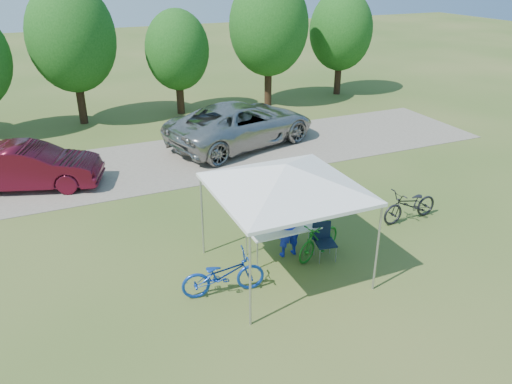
# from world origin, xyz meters

# --- Properties ---
(ground) EXTENTS (100.00, 100.00, 0.00)m
(ground) POSITION_xyz_m (0.00, 0.00, 0.00)
(ground) COLOR #2D5119
(ground) RESTS_ON ground
(gravel_strip) EXTENTS (24.00, 5.00, 0.02)m
(gravel_strip) POSITION_xyz_m (0.00, 8.00, 0.01)
(gravel_strip) COLOR gray
(gravel_strip) RESTS_ON ground
(canopy) EXTENTS (4.53, 4.53, 3.00)m
(canopy) POSITION_xyz_m (0.00, 0.00, 2.65)
(canopy) COLOR #A5A5AA
(canopy) RESTS_ON ground
(treeline) EXTENTS (24.89, 4.28, 6.30)m
(treeline) POSITION_xyz_m (-0.29, 14.05, 3.53)
(treeline) COLOR #382314
(treeline) RESTS_ON ground
(folding_table) EXTENTS (1.90, 0.79, 0.78)m
(folding_table) POSITION_xyz_m (0.34, 0.63, 0.74)
(folding_table) COLOR white
(folding_table) RESTS_ON ground
(folding_chair) EXTENTS (0.55, 0.57, 0.92)m
(folding_chair) POSITION_xyz_m (1.16, 0.14, 0.54)
(folding_chair) COLOR black
(folding_chair) RESTS_ON ground
(cooler) EXTENTS (0.44, 0.30, 0.32)m
(cooler) POSITION_xyz_m (-0.02, 0.63, 0.94)
(cooler) COLOR white
(cooler) RESTS_ON folding_table
(ice_cream_cup) EXTENTS (0.09, 0.09, 0.07)m
(ice_cream_cup) POSITION_xyz_m (0.69, 0.58, 0.81)
(ice_cream_cup) COLOR #C1CF30
(ice_cream_cup) RESTS_ON folding_table
(cyclist) EXTENTS (0.63, 0.42, 1.70)m
(cyclist) POSITION_xyz_m (0.40, 0.56, 0.85)
(cyclist) COLOR #1626B2
(cyclist) RESTS_ON ground
(bike_blue) EXTENTS (1.93, 0.89, 0.98)m
(bike_blue) POSITION_xyz_m (-1.63, -0.28, 0.49)
(bike_blue) COLOR #113698
(bike_blue) RESTS_ON ground
(bike_green) EXTENTS (1.63, 1.05, 0.95)m
(bike_green) POSITION_xyz_m (1.09, 0.23, 0.48)
(bike_green) COLOR #186F1C
(bike_green) RESTS_ON ground
(bike_dark) EXTENTS (1.87, 0.75, 0.96)m
(bike_dark) POSITION_xyz_m (4.40, 0.82, 0.48)
(bike_dark) COLOR black
(bike_dark) RESTS_ON ground
(minivan) EXTENTS (6.72, 4.47, 1.71)m
(minivan) POSITION_xyz_m (2.48, 8.68, 0.88)
(minivan) COLOR #A4A29F
(minivan) RESTS_ON gravel_strip
(sedan) EXTENTS (4.64, 2.80, 1.44)m
(sedan) POSITION_xyz_m (-5.32, 7.55, 0.74)
(sedan) COLOR #4A0C1A
(sedan) RESTS_ON gravel_strip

